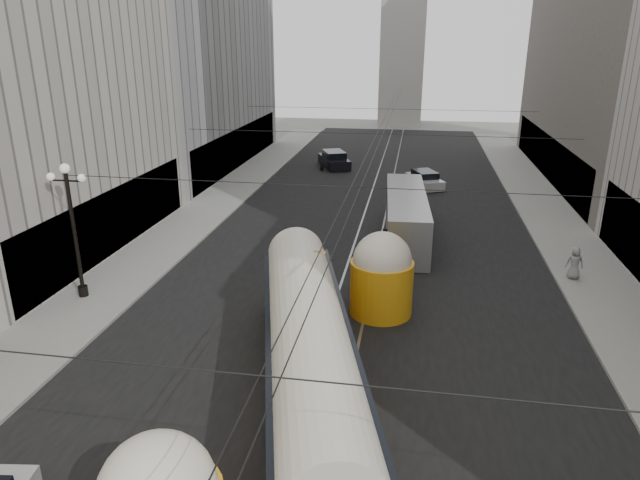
% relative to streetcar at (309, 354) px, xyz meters
% --- Properties ---
extents(road, '(20.00, 85.00, 0.02)m').
position_rel_streetcar_xyz_m(road, '(0.50, 20.81, -1.89)').
color(road, black).
rests_on(road, ground).
extents(sidewalk_left, '(4.00, 72.00, 0.15)m').
position_rel_streetcar_xyz_m(sidewalk_left, '(-11.50, 24.31, -1.82)').
color(sidewalk_left, gray).
rests_on(sidewalk_left, ground).
extents(sidewalk_right, '(4.00, 72.00, 0.15)m').
position_rel_streetcar_xyz_m(sidewalk_right, '(12.50, 24.31, -1.82)').
color(sidewalk_right, gray).
rests_on(sidewalk_right, ground).
extents(rail_left, '(0.12, 85.00, 0.04)m').
position_rel_streetcar_xyz_m(rail_left, '(-0.25, 20.81, -1.89)').
color(rail_left, gray).
rests_on(rail_left, ground).
extents(rail_right, '(0.12, 85.00, 0.04)m').
position_rel_streetcar_xyz_m(rail_right, '(1.25, 20.81, -1.89)').
color(rail_right, gray).
rests_on(rail_right, ground).
extents(building_left_far, '(12.60, 28.60, 28.60)m').
position_rel_streetcar_xyz_m(building_left_far, '(-19.49, 36.31, 12.42)').
color(building_left_far, '#999999').
rests_on(building_left_far, ground).
extents(distant_tower, '(6.00, 6.00, 31.36)m').
position_rel_streetcar_xyz_m(distant_tower, '(0.50, 68.31, 13.08)').
color(distant_tower, '#B2AFA8').
rests_on(distant_tower, ground).
extents(lamppost_left_mid, '(1.86, 0.44, 6.37)m').
position_rel_streetcar_xyz_m(lamppost_left_mid, '(-12.10, 6.31, 1.85)').
color(lamppost_left_mid, black).
rests_on(lamppost_left_mid, sidewalk_left).
extents(catenary, '(25.00, 72.00, 0.23)m').
position_rel_streetcar_xyz_m(catenary, '(0.62, 19.81, 3.99)').
color(catenary, black).
rests_on(catenary, ground).
extents(streetcar, '(6.65, 17.14, 3.87)m').
position_rel_streetcar_xyz_m(streetcar, '(0.00, 0.00, 0.00)').
color(streetcar, orange).
rests_on(streetcar, ground).
extents(city_bus, '(2.98, 11.28, 2.84)m').
position_rel_streetcar_xyz_m(city_bus, '(2.72, 17.59, -0.34)').
color(city_bus, '#9FA1A4').
rests_on(city_bus, ground).
extents(sedan_white_far, '(3.35, 4.64, 1.36)m').
position_rel_streetcar_xyz_m(sedan_white_far, '(3.95, 31.24, -1.28)').
color(sedan_white_far, silver).
rests_on(sedan_white_far, ground).
extents(sedan_dark_far, '(3.81, 5.35, 1.56)m').
position_rel_streetcar_xyz_m(sedan_dark_far, '(-4.64, 37.74, -1.18)').
color(sedan_dark_far, black).
rests_on(sedan_dark_far, ground).
extents(pedestrian_sidewalk_right, '(0.87, 0.58, 1.69)m').
position_rel_streetcar_xyz_m(pedestrian_sidewalk_right, '(11.35, 12.40, -0.90)').
color(pedestrian_sidewalk_right, gray).
rests_on(pedestrian_sidewalk_right, sidewalk_right).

